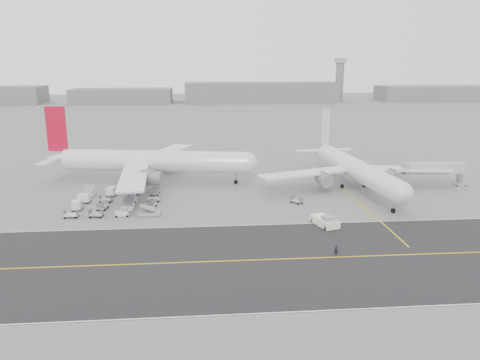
{
  "coord_description": "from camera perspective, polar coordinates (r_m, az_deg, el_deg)",
  "views": [
    {
      "loc": [
        -4.21,
        -85.02,
        30.38
      ],
      "look_at": [
        3.92,
        12.0,
        5.19
      ],
      "focal_mm": 35.0,
      "sensor_mm": 36.0,
      "label": 1
    }
  ],
  "objects": [
    {
      "name": "ground",
      "position": [
        90.38,
        -1.85,
        -5.14
      ],
      "size": [
        700.0,
        700.0,
        0.0
      ],
      "primitive_type": "plane",
      "color": "gray",
      "rests_on": "ground"
    },
    {
      "name": "jet_bridge",
      "position": [
        124.37,
        22.57,
        1.2
      ],
      "size": [
        15.81,
        3.68,
        5.94
      ],
      "rotation": [
        0.0,
        0.0,
        -0.05
      ],
      "color": "gray",
      "rests_on": "ground"
    },
    {
      "name": "ground_crew_a",
      "position": [
        76.94,
        11.66,
        -8.38
      ],
      "size": [
        0.69,
        0.52,
        1.69
      ],
      "primitive_type": "imported",
      "rotation": [
        0.0,
        0.0,
        -0.21
      ],
      "color": "black",
      "rests_on": "ground"
    },
    {
      "name": "gse_cluster",
      "position": [
        103.75,
        -14.77,
        -3.02
      ],
      "size": [
        24.95,
        24.17,
        2.11
      ],
      "primitive_type": null,
      "rotation": [
        0.0,
        0.0,
        -0.08
      ],
      "color": "#A09FA5",
      "rests_on": "ground"
    },
    {
      "name": "airliner_b",
      "position": [
        116.06,
        13.82,
        1.39
      ],
      "size": [
        48.33,
        49.07,
        16.93
      ],
      "rotation": [
        0.0,
        0.0,
        0.1
      ],
      "color": "white",
      "rests_on": "ground"
    },
    {
      "name": "horizon_buildings",
      "position": [
        348.04,
        0.88,
        9.49
      ],
      "size": [
        520.0,
        28.0,
        28.0
      ],
      "primitive_type": null,
      "color": "slate",
      "rests_on": "ground"
    },
    {
      "name": "control_tower",
      "position": [
        365.48,
        12.05,
        11.98
      ],
      "size": [
        7.0,
        7.0,
        31.25
      ],
      "color": "slate",
      "rests_on": "ground"
    },
    {
      "name": "stray_dolly",
      "position": [
        102.66,
        6.9,
        -2.82
      ],
      "size": [
        2.84,
        2.92,
        1.55
      ],
      "primitive_type": null,
      "rotation": [
        0.0,
        0.0,
        0.73
      ],
      "color": "silver",
      "rests_on": "ground"
    },
    {
      "name": "taxiway",
      "position": [
        74.17,
        2.82,
        -9.68
      ],
      "size": [
        220.0,
        59.0,
        0.03
      ],
      "color": "#27272A",
      "rests_on": "ground"
    },
    {
      "name": "pushback_tug",
      "position": [
        89.47,
        10.34,
        -4.95
      ],
      "size": [
        4.66,
        8.08,
        2.29
      ],
      "rotation": [
        0.0,
        0.0,
        0.32
      ],
      "color": "white",
      "rests_on": "ground"
    },
    {
      "name": "airliner_a",
      "position": [
        120.36,
        -10.98,
        2.3
      ],
      "size": [
        54.72,
        53.7,
        19.0
      ],
      "rotation": [
        0.0,
        0.0,
        1.4
      ],
      "color": "white",
      "rests_on": "ground"
    }
  ]
}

